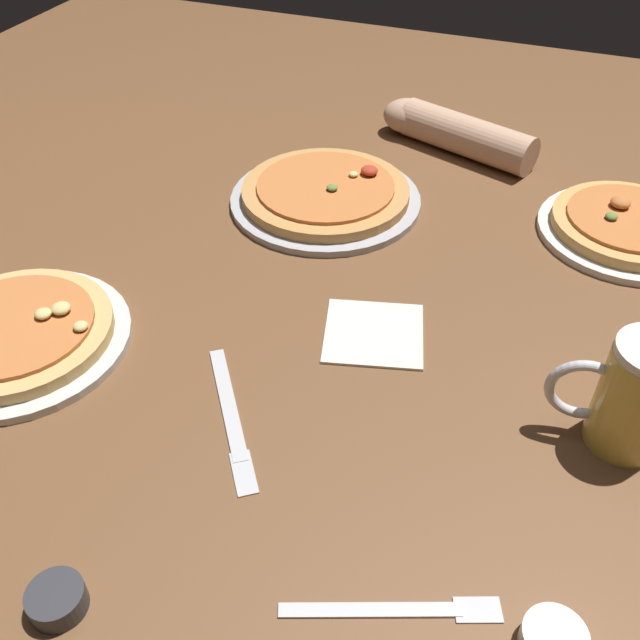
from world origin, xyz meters
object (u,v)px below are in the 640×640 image
at_px(pizza_plate_near, 17,334).
at_px(beer_mug_dark, 633,396).
at_px(knife_right, 231,416).
at_px(pizza_plate_side, 326,195).
at_px(fork_left, 397,609).
at_px(diner_arm, 450,130).
at_px(ramekin_butter, 57,600).
at_px(napkin_folded, 374,332).
at_px(pizza_plate_far, 628,226).

distance_m(pizza_plate_near, beer_mug_dark, 0.76).
relative_size(pizza_plate_near, knife_right, 1.47).
height_order(pizza_plate_side, fork_left, pizza_plate_side).
bearing_deg(knife_right, fork_left, -32.14).
bearing_deg(pizza_plate_side, pizza_plate_near, -118.04).
height_order(pizza_plate_near, fork_left, pizza_plate_near).
relative_size(pizza_plate_near, diner_arm, 0.94).
relative_size(ramekin_butter, knife_right, 0.27).
bearing_deg(pizza_plate_near, knife_right, -2.76).
relative_size(napkin_folded, knife_right, 0.66).
bearing_deg(pizza_plate_near, fork_left, -16.84).
bearing_deg(diner_arm, pizza_plate_side, -118.66).
bearing_deg(diner_arm, knife_right, -96.12).
bearing_deg(beer_mug_dark, pizza_plate_side, 143.97).
distance_m(ramekin_butter, knife_right, 0.27).
relative_size(pizza_plate_side, beer_mug_dark, 2.26).
xyz_separation_m(pizza_plate_near, pizza_plate_side, (0.25, 0.48, -0.00)).
xyz_separation_m(pizza_plate_side, beer_mug_dark, (0.49, -0.36, 0.05)).
relative_size(knife_right, diner_arm, 0.64).
bearing_deg(pizza_plate_far, fork_left, -102.82).
height_order(napkin_folded, fork_left, napkin_folded).
bearing_deg(fork_left, knife_right, 147.86).
height_order(beer_mug_dark, fork_left, beer_mug_dark).
bearing_deg(beer_mug_dark, pizza_plate_far, 91.45).
height_order(pizza_plate_near, knife_right, pizza_plate_near).
bearing_deg(pizza_plate_far, pizza_plate_near, -142.82).
bearing_deg(napkin_folded, fork_left, -69.05).
height_order(pizza_plate_far, diner_arm, diner_arm).
height_order(beer_mug_dark, diner_arm, beer_mug_dark).
height_order(pizza_plate_far, pizza_plate_side, pizza_plate_far).
relative_size(fork_left, diner_arm, 0.65).
relative_size(pizza_plate_side, diner_arm, 1.04).
xyz_separation_m(beer_mug_dark, knife_right, (-0.43, -0.13, -0.07)).
xyz_separation_m(pizza_plate_near, fork_left, (0.57, -0.17, -0.01)).
relative_size(pizza_plate_near, fork_left, 1.46).
distance_m(ramekin_butter, fork_left, 0.32).
relative_size(pizza_plate_far, beer_mug_dark, 1.95).
height_order(ramekin_butter, napkin_folded, ramekin_butter).
distance_m(beer_mug_dark, knife_right, 0.45).
bearing_deg(fork_left, pizza_plate_far, 77.18).
xyz_separation_m(fork_left, knife_right, (-0.25, 0.16, 0.00)).
height_order(pizza_plate_near, beer_mug_dark, beer_mug_dark).
bearing_deg(beer_mug_dark, napkin_folded, 167.47).
bearing_deg(fork_left, napkin_folded, 110.95).
height_order(fork_left, knife_right, same).
height_order(pizza_plate_side, knife_right, pizza_plate_side).
xyz_separation_m(pizza_plate_near, diner_arm, (0.40, 0.75, 0.02)).
xyz_separation_m(pizza_plate_near, beer_mug_dark, (0.75, 0.12, 0.05)).
distance_m(pizza_plate_side, diner_arm, 0.31).
distance_m(pizza_plate_near, napkin_folded, 0.47).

